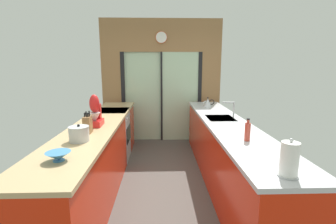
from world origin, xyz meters
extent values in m
cube|color=#4C4742|center=(0.00, 0.60, -0.01)|extent=(5.04, 7.60, 0.02)
cube|color=olive|center=(0.00, 2.40, 2.35)|extent=(2.64, 0.08, 0.70)
cube|color=#B2D1AD|center=(-0.42, 2.42, 1.00)|extent=(0.80, 0.02, 2.00)
cube|color=#B2D1AD|center=(0.42, 2.38, 1.00)|extent=(0.80, 0.02, 2.00)
cube|color=black|center=(-0.86, 2.40, 1.00)|extent=(0.08, 0.10, 2.00)
cube|color=black|center=(0.86, 2.40, 1.00)|extent=(0.08, 0.10, 2.00)
cube|color=black|center=(0.00, 2.40, 1.00)|extent=(0.04, 0.10, 2.00)
cube|color=olive|center=(-1.11, 2.40, 1.00)|extent=(0.42, 0.08, 2.00)
cube|color=olive|center=(1.11, 2.40, 1.00)|extent=(0.42, 0.08, 2.00)
cylinder|color=white|center=(0.00, 2.34, 2.30)|extent=(0.23, 0.03, 0.23)
torus|color=#DB4C23|center=(0.00, 2.34, 2.30)|extent=(0.25, 0.02, 0.25)
cube|color=red|center=(-0.91, -0.33, 0.44)|extent=(0.58, 2.55, 0.88)
cube|color=red|center=(-0.91, 1.88, 0.44)|extent=(0.58, 0.65, 0.88)
cube|color=tan|center=(-0.91, 0.30, 0.90)|extent=(0.62, 3.80, 0.04)
cube|color=red|center=(0.91, 0.30, 0.44)|extent=(0.58, 3.80, 0.88)
cube|color=#BCBCC1|center=(0.91, 0.30, 0.90)|extent=(0.62, 3.80, 0.04)
cube|color=#B7BABC|center=(0.89, 0.55, 0.90)|extent=(0.40, 0.48, 0.05)
cylinder|color=#B7BABC|center=(1.09, 0.55, 1.04)|extent=(0.02, 0.02, 0.25)
cylinder|color=#B7BABC|center=(1.00, 0.55, 1.16)|extent=(0.18, 0.02, 0.02)
cube|color=#B7BABC|center=(-0.91, 1.25, 0.44)|extent=(0.58, 0.60, 0.88)
cube|color=black|center=(-0.61, 1.25, 0.48)|extent=(0.01, 0.48, 0.28)
cube|color=black|center=(-0.91, 1.25, 0.91)|extent=(0.58, 0.60, 0.03)
cylinder|color=#B7BABC|center=(-0.61, 1.07, 0.80)|extent=(0.02, 0.04, 0.04)
cylinder|color=#B7BABC|center=(-0.61, 1.25, 0.80)|extent=(0.02, 0.04, 0.04)
cylinder|color=#B7BABC|center=(-0.61, 1.43, 0.80)|extent=(0.02, 0.04, 0.04)
cylinder|color=teal|center=(-0.89, -1.08, 0.92)|extent=(0.09, 0.09, 0.01)
cone|color=teal|center=(-0.89, -1.08, 0.96)|extent=(0.21, 0.21, 0.07)
cube|color=brown|center=(-0.89, -0.24, 1.02)|extent=(0.08, 0.14, 0.20)
cylinder|color=black|center=(-0.92, -0.24, 1.14)|extent=(0.02, 0.02, 0.06)
cylinder|color=black|center=(-0.90, -0.24, 1.15)|extent=(0.02, 0.02, 0.07)
cylinder|color=black|center=(-0.88, -0.24, 1.14)|extent=(0.02, 0.02, 0.06)
cylinder|color=black|center=(-0.86, -0.24, 1.15)|extent=(0.02, 0.02, 0.08)
cube|color=red|center=(-0.89, 0.11, 0.96)|extent=(0.17, 0.26, 0.08)
cube|color=red|center=(-0.89, 0.21, 1.10)|extent=(0.10, 0.08, 0.20)
ellipsoid|color=red|center=(-0.89, 0.10, 1.22)|extent=(0.13, 0.12, 0.24)
cone|color=#B7BABC|center=(-0.89, 0.08, 1.04)|extent=(0.15, 0.15, 0.13)
cylinder|color=#B7BABC|center=(-0.89, -0.55, 0.99)|extent=(0.21, 0.21, 0.15)
cylinder|color=#B7BABC|center=(-0.89, -0.55, 1.08)|extent=(0.21, 0.21, 0.01)
sphere|color=black|center=(-0.89, -0.55, 1.09)|extent=(0.03, 0.03, 0.03)
cone|color=#B7BABC|center=(0.89, 1.57, 1.00)|extent=(0.16, 0.16, 0.16)
sphere|color=black|center=(0.89, 1.57, 1.09)|extent=(0.03, 0.03, 0.03)
cylinder|color=#B7BABC|center=(0.82, 1.57, 1.01)|extent=(0.08, 0.02, 0.07)
torus|color=black|center=(0.97, 1.57, 1.01)|extent=(0.10, 0.01, 0.10)
cylinder|color=#B23D2D|center=(0.89, -0.59, 1.02)|extent=(0.06, 0.06, 0.19)
cylinder|color=#B23D2D|center=(0.89, -0.59, 1.13)|extent=(0.03, 0.03, 0.04)
cylinder|color=black|center=(0.89, -0.59, 1.16)|extent=(0.03, 0.03, 0.01)
cylinder|color=#B7BABC|center=(0.89, -1.43, 0.93)|extent=(0.15, 0.15, 0.01)
cylinder|color=white|center=(0.89, -1.43, 1.05)|extent=(0.13, 0.13, 0.24)
sphere|color=#B7BABC|center=(0.89, -1.43, 1.19)|extent=(0.03, 0.03, 0.03)
camera|label=1|loc=(-0.03, -3.02, 1.71)|focal=25.72mm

